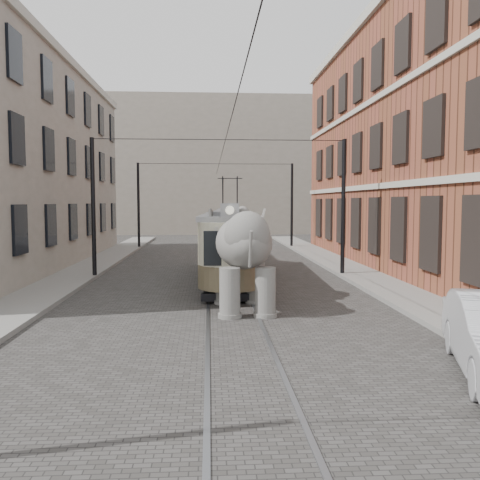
{
  "coord_description": "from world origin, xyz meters",
  "views": [
    {
      "loc": [
        -0.67,
        -16.13,
        3.29
      ],
      "look_at": [
        0.29,
        -0.21,
        2.1
      ],
      "focal_mm": 38.29,
      "sensor_mm": 36.0,
      "label": 1
    }
  ],
  "objects": [
    {
      "name": "sidewalk_right",
      "position": [
        6.0,
        0.0,
        0.07
      ],
      "size": [
        2.0,
        60.0,
        0.15
      ],
      "primitive_type": "cube",
      "color": "slate",
      "rests_on": "ground"
    },
    {
      "name": "distant_block",
      "position": [
        0.0,
        40.0,
        7.0
      ],
      "size": [
        28.0,
        10.0,
        14.0
      ],
      "primitive_type": "cube",
      "color": "gray",
      "rests_on": "ground"
    },
    {
      "name": "sidewalk_left",
      "position": [
        -6.5,
        0.0,
        0.07
      ],
      "size": [
        2.0,
        60.0,
        0.15
      ],
      "primitive_type": "cube",
      "color": "slate",
      "rests_on": "ground"
    },
    {
      "name": "stucco_building",
      "position": [
        -11.0,
        10.0,
        5.0
      ],
      "size": [
        7.0,
        24.0,
        10.0
      ],
      "primitive_type": "cube",
      "color": "gray",
      "rests_on": "ground"
    },
    {
      "name": "catenary",
      "position": [
        -0.2,
        5.0,
        3.0
      ],
      "size": [
        11.0,
        30.2,
        6.0
      ],
      "primitive_type": null,
      "color": "black",
      "rests_on": "ground"
    },
    {
      "name": "tram",
      "position": [
        0.21,
        5.53,
        2.16
      ],
      "size": [
        2.71,
        10.98,
        4.32
      ],
      "primitive_type": null,
      "rotation": [
        0.0,
        0.0,
        -0.04
      ],
      "color": "beige",
      "rests_on": "ground"
    },
    {
      "name": "elephant",
      "position": [
        0.37,
        -0.75,
        1.59
      ],
      "size": [
        3.1,
        5.32,
        3.18
      ],
      "primitive_type": null,
      "rotation": [
        0.0,
        0.0,
        0.05
      ],
      "color": "#615F5A",
      "rests_on": "ground"
    },
    {
      "name": "tram_rails",
      "position": [
        0.0,
        0.0,
        0.01
      ],
      "size": [
        1.54,
        80.0,
        0.02
      ],
      "primitive_type": null,
      "color": "slate",
      "rests_on": "ground"
    },
    {
      "name": "brick_building",
      "position": [
        11.0,
        9.0,
        6.0
      ],
      "size": [
        8.0,
        26.0,
        12.0
      ],
      "primitive_type": "cube",
      "color": "brown",
      "rests_on": "ground"
    },
    {
      "name": "ground",
      "position": [
        0.0,
        0.0,
        0.0
      ],
      "size": [
        120.0,
        120.0,
        0.0
      ],
      "primitive_type": "plane",
      "color": "#3F3C3A"
    }
  ]
}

